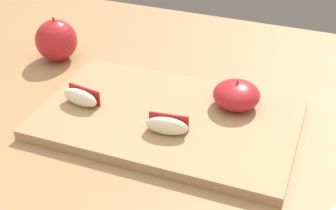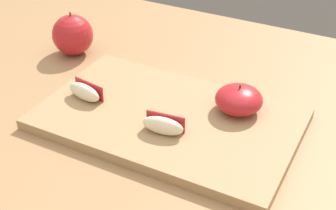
% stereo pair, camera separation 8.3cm
% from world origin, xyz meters
% --- Properties ---
extents(dining_table, '(1.43, 0.96, 0.72)m').
position_xyz_m(dining_table, '(0.00, 0.00, 0.64)').
color(dining_table, '#9E754C').
rests_on(dining_table, ground_plane).
extents(cutting_board, '(0.45, 0.28, 0.02)m').
position_xyz_m(cutting_board, '(-0.01, -0.01, 0.73)').
color(cutting_board, '#A37F56').
rests_on(cutting_board, dining_table).
extents(apple_half_skin_up, '(0.08, 0.08, 0.05)m').
position_xyz_m(apple_half_skin_up, '(0.09, 0.06, 0.76)').
color(apple_half_skin_up, '#B21E23').
rests_on(apple_half_skin_up, cutting_board).
extents(apple_wedge_middle, '(0.07, 0.04, 0.03)m').
position_xyz_m(apple_wedge_middle, '(-0.17, -0.04, 0.76)').
color(apple_wedge_middle, beige).
rests_on(apple_wedge_middle, cutting_board).
extents(apple_wedge_near_knife, '(0.07, 0.03, 0.03)m').
position_xyz_m(apple_wedge_near_knife, '(0.01, -0.06, 0.76)').
color(apple_wedge_near_knife, beige).
rests_on(apple_wedge_near_knife, cutting_board).
extents(whole_apple_crimson, '(0.09, 0.09, 0.10)m').
position_xyz_m(whole_apple_crimson, '(-0.32, 0.13, 0.77)').
color(whole_apple_crimson, '#B21E23').
rests_on(whole_apple_crimson, dining_table).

